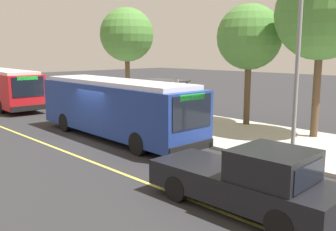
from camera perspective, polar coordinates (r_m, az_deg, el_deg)
name	(u,v)px	position (r m, az deg, el deg)	size (l,w,h in m)	color
ground_plane	(96,140)	(18.87, -10.91, -3.71)	(120.00, 120.00, 0.00)	#2B2B2D
sidewalk_curb	(180,123)	(22.60, 1.93, -1.12)	(44.00, 6.40, 0.15)	#B7B2A8
lane_stripe_center	(55,148)	(17.82, -16.87, -4.75)	(36.00, 0.14, 0.01)	#E0D64C
transit_bus_main	(116,106)	(18.89, -8.02, 1.38)	(10.84, 2.86, 2.95)	navy
transit_bus_second	(1,86)	(32.58, -24.23, 4.11)	(12.00, 3.18, 2.95)	red
pickup_truck	(249,181)	(10.55, 12.28, -9.74)	(5.45, 2.15, 1.85)	black
bus_shelter	(164,91)	(23.36, -0.55, 3.81)	(2.90, 1.60, 2.48)	#333338
waiting_bench	(166,112)	(23.16, -0.34, 0.56)	(1.60, 0.48, 0.95)	brown
route_sign_post	(175,98)	(19.42, 1.12, 2.72)	(0.44, 0.08, 2.80)	#333338
pedestrian_commuter	(188,111)	(20.56, 3.15, 0.73)	(0.24, 0.40, 1.69)	#282D47
street_tree_near_shelter	(322,14)	(19.66, 22.48, 14.15)	(4.39, 4.39, 8.16)	brown
street_tree_upstreet	(127,35)	(28.63, -6.33, 12.16)	(4.01, 4.01, 7.45)	brown
street_tree_downstreet	(249,38)	(21.92, 12.35, 11.60)	(3.69, 3.69, 6.85)	brown
utility_pole	(297,78)	(14.83, 19.10, 5.41)	(0.16, 0.16, 6.40)	gray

